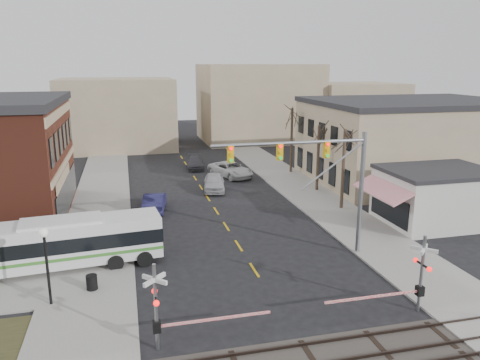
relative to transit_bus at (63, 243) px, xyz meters
name	(u,v)px	position (x,y,z in m)	size (l,w,h in m)	color
ground	(264,285)	(11.07, -4.93, -1.69)	(160.00, 160.00, 0.00)	black
sidewalk_west	(102,199)	(1.57, 15.07, -1.63)	(5.00, 60.00, 0.12)	gray
sidewalk_east	(297,186)	(20.57, 15.07, -1.63)	(5.00, 60.00, 0.12)	gray
tan_building	(410,140)	(33.07, 15.07, 2.56)	(20.30, 15.30, 8.50)	gray
awning_shop	(436,196)	(27.04, 2.07, 0.47)	(9.74, 6.20, 4.30)	beige
tree_east_a	(343,169)	(21.57, 7.07, 1.80)	(0.28, 0.28, 6.75)	#382B21
tree_east_b	(318,158)	(21.87, 13.07, 1.58)	(0.28, 0.28, 6.30)	#382B21
tree_east_c	(291,140)	(22.07, 21.07, 2.03)	(0.28, 0.28, 7.20)	#382B21
transit_bus	(63,243)	(0.00, 0.00, 0.00)	(11.77, 3.66, 2.98)	silver
traffic_signal_mast	(322,170)	(15.63, -2.00, 4.04)	(9.81, 0.30, 8.00)	gray
rr_crossing_west	(166,307)	(5.26, -9.65, 0.27)	(5.60, 1.36, 4.00)	gray
rr_crossing_east	(414,276)	(17.36, -9.49, 0.27)	(5.60, 1.36, 4.00)	gray
street_lamp	(45,250)	(-0.20, -4.55, 1.36)	(0.44, 0.44, 4.08)	black
trash_bin	(92,282)	(1.76, -3.38, -1.17)	(0.60, 0.60, 0.82)	black
car_a	(214,182)	(12.16, 15.61, -0.86)	(1.97, 4.89, 1.67)	#A6A5AA
car_b	(155,202)	(6.07, 10.41, -0.91)	(1.65, 4.74, 1.56)	#1B1A41
car_c	(231,170)	(14.99, 20.81, -0.89)	(2.68, 5.81, 1.61)	silver
car_d	(195,162)	(11.84, 26.01, -1.00)	(1.94, 4.78, 1.39)	#45444A
pedestrian_near	(109,251)	(2.60, -0.14, -0.77)	(0.58, 0.38, 1.60)	#4D3E3D
pedestrian_far	(63,236)	(-0.43, 3.45, -0.83)	(0.72, 0.56, 1.48)	#36395F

